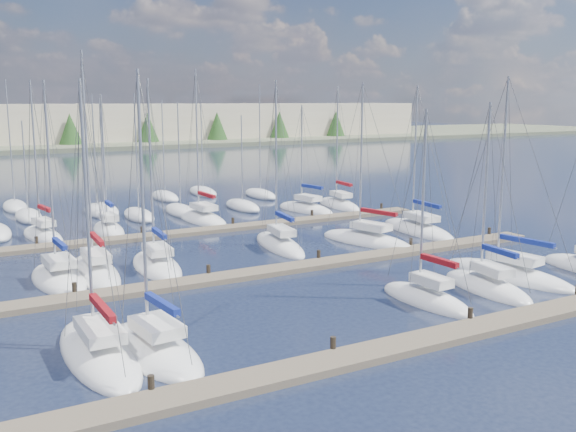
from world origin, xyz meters
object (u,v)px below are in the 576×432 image
sailboat_q (306,209)px  sailboat_k (280,245)px  sailboat_p (202,219)px  sailboat_m (418,230)px  sailboat_n (43,236)px  sailboat_r (339,205)px  sailboat_j (157,266)px  sailboat_l (367,240)px  sailboat_f (507,275)px  sailboat_d (426,299)px  sailboat_c (154,350)px  sailboat_o (109,230)px  sailboat_h (59,279)px  sailboat_i (96,272)px  sailboat_e (487,287)px  sailboat_b (99,353)px

sailboat_q → sailboat_k: 16.25m
sailboat_p → sailboat_m: sailboat_p is taller
sailboat_n → sailboat_r: bearing=-6.5°
sailboat_m → sailboat_j: bearing=-171.4°
sailboat_l → sailboat_f: sailboat_f is taller
sailboat_d → sailboat_k: bearing=89.3°
sailboat_c → sailboat_o: size_ratio=1.07×
sailboat_r → sailboat_m: bearing=-89.8°
sailboat_f → sailboat_n: (-23.26, 26.28, 0.02)m
sailboat_m → sailboat_h: size_ratio=1.00×
sailboat_n → sailboat_o: bearing=-11.9°
sailboat_o → sailboat_h: 14.79m
sailboat_i → sailboat_k: (13.79, 1.11, -0.00)m
sailboat_k → sailboat_i: bearing=-166.7°
sailboat_i → sailboat_l: bearing=0.1°
sailboat_i → sailboat_k: bearing=7.0°
sailboat_q → sailboat_r: bearing=-4.4°
sailboat_j → sailboat_p: bearing=62.2°
sailboat_o → sailboat_k: size_ratio=0.92×
sailboat_j → sailboat_n: sailboat_n is taller
sailboat_o → sailboat_i: bearing=-104.4°
sailboat_r → sailboat_q: bearing=-168.2°
sailboat_l → sailboat_h: (-22.70, 0.32, 0.00)m
sailboat_r → sailboat_k: bearing=-130.9°
sailboat_e → sailboat_i: bearing=148.6°
sailboat_d → sailboat_k: sailboat_k is taller
sailboat_j → sailboat_i: bearing=178.4°
sailboat_q → sailboat_n: bearing=171.7°
sailboat_h → sailboat_r: bearing=23.9°
sailboat_i → sailboat_j: bearing=-3.2°
sailboat_d → sailboat_o: size_ratio=0.92×
sailboat_r → sailboat_k: 19.48m
sailboat_c → sailboat_k: 21.16m
sailboat_l → sailboat_d: 15.02m
sailboat_l → sailboat_j: (-16.55, 0.43, 0.01)m
sailboat_l → sailboat_k: 6.89m
sailboat_e → sailboat_c: size_ratio=0.89×
sailboat_b → sailboat_k: bearing=40.9°
sailboat_c → sailboat_m: (27.33, 14.80, -0.01)m
sailboat_j → sailboat_r: size_ratio=1.00×
sailboat_e → sailboat_d: (-4.60, -0.05, 0.01)m
sailboat_l → sailboat_e: bearing=-111.4°
sailboat_i → sailboat_o: sailboat_i is taller
sailboat_c → sailboat_o: sailboat_c is taller
sailboat_d → sailboat_i: bearing=131.8°
sailboat_h → sailboat_k: bearing=3.4°
sailboat_r → sailboat_c: bearing=-129.0°
sailboat_m → sailboat_h: sailboat_m is taller
sailboat_c → sailboat_n: size_ratio=0.98×
sailboat_c → sailboat_n: sailboat_n is taller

